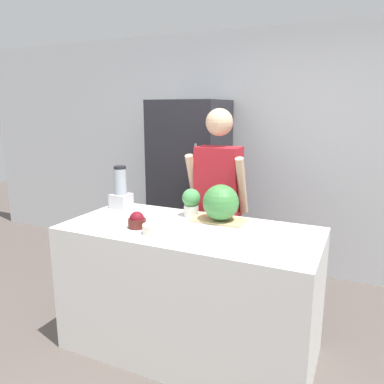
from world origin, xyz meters
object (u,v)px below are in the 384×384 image
watermelon (221,203)px  blender (121,191)px  potted_plant (191,201)px  refrigerator (190,187)px  person (218,207)px  bowl_cream (155,227)px  bowl_cherries (137,221)px

watermelon → blender: size_ratio=0.75×
blender → potted_plant: size_ratio=1.64×
refrigerator → blender: (-0.11, -1.12, 0.17)m
refrigerator → person: size_ratio=1.05×
potted_plant → person: bearing=81.9°
blender → bowl_cream: bearing=-37.6°
blender → person: bearing=32.6°
bowl_cream → blender: blender is taller
bowl_cream → watermelon: bearing=55.1°
watermelon → person: bearing=113.2°
refrigerator → blender: 1.14m
bowl_cherries → bowl_cream: 0.19m
person → refrigerator: bearing=131.1°
bowl_cherries → blender: size_ratio=0.35×
watermelon → bowl_cherries: 0.62m
person → bowl_cream: 0.92m
person → watermelon: (0.20, -0.47, 0.17)m
bowl_cherries → blender: blender is taller
person → bowl_cherries: size_ratio=14.03×
refrigerator → bowl_cherries: size_ratio=14.69×
bowl_cherries → refrigerator: bearing=101.4°
person → bowl_cherries: 0.90m
refrigerator → blender: size_ratio=5.21×
person → blender: bearing=-147.4°
bowl_cherries → watermelon: bearing=38.2°
refrigerator → bowl_cream: bearing=-73.0°
refrigerator → person: bearing=-48.9°
refrigerator → bowl_cream: size_ratio=11.36×
person → watermelon: person is taller
blender → potted_plant: bearing=2.3°
watermelon → potted_plant: 0.27m
refrigerator → bowl_cream: (0.49, -1.58, 0.07)m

